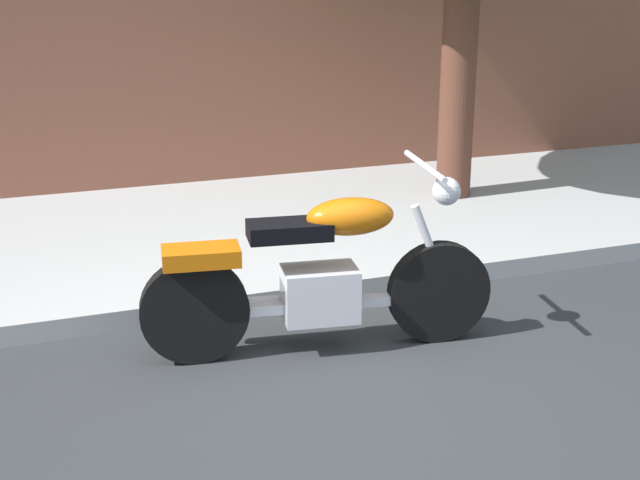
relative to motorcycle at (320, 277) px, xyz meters
The scene contains 3 objects.
ground_plane 0.83m from the motorcycle, 115.47° to the right, with size 60.00×60.00×0.00m, color #303335.
sidewalk 2.25m from the motorcycle, 97.58° to the left, with size 21.32×3.04×0.14m, color #B0B0B0.
motorcycle is the anchor object (origin of this frame).
Camera 1 is at (-1.37, -3.97, 2.31)m, focal length 49.57 mm.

